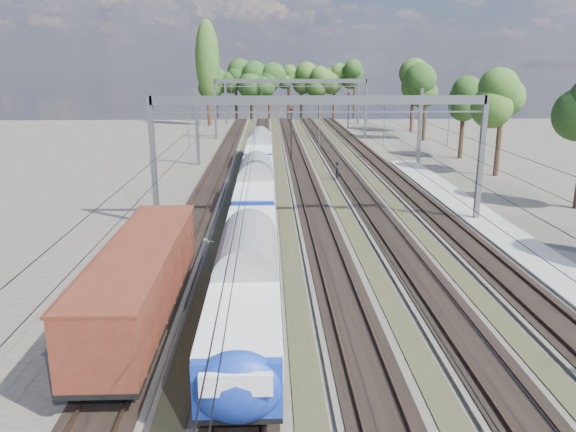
{
  "coord_description": "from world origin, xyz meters",
  "views": [
    {
      "loc": [
        -3.55,
        -8.8,
        11.0
      ],
      "look_at": [
        -2.46,
        21.62,
        2.8
      ],
      "focal_mm": 35.0,
      "sensor_mm": 36.0,
      "label": 1
    }
  ],
  "objects_px": {
    "worker": "(338,171)",
    "signal_far": "(349,105)",
    "emu_train": "(256,181)",
    "signal_near": "(291,127)",
    "freight_boxcar": "(141,279)"
  },
  "relations": [
    {
      "from": "worker",
      "to": "signal_far",
      "type": "xyz_separation_m",
      "value": [
        7.54,
        46.8,
        3.14
      ]
    },
    {
      "from": "emu_train",
      "to": "signal_near",
      "type": "bearing_deg",
      "value": 80.78
    },
    {
      "from": "freight_boxcar",
      "to": "worker",
      "type": "bearing_deg",
      "value": 68.69
    },
    {
      "from": "freight_boxcar",
      "to": "signal_near",
      "type": "distance_m",
      "value": 43.45
    },
    {
      "from": "emu_train",
      "to": "worker",
      "type": "bearing_deg",
      "value": 55.88
    },
    {
      "from": "worker",
      "to": "signal_far",
      "type": "distance_m",
      "value": 47.51
    },
    {
      "from": "signal_near",
      "to": "signal_far",
      "type": "relative_size",
      "value": 1.0
    },
    {
      "from": "freight_boxcar",
      "to": "worker",
      "type": "distance_m",
      "value": 33.91
    },
    {
      "from": "freight_boxcar",
      "to": "signal_far",
      "type": "height_order",
      "value": "signal_far"
    },
    {
      "from": "emu_train",
      "to": "worker",
      "type": "height_order",
      "value": "emu_train"
    },
    {
      "from": "worker",
      "to": "signal_far",
      "type": "relative_size",
      "value": 0.29
    },
    {
      "from": "signal_near",
      "to": "freight_boxcar",
      "type": "bearing_deg",
      "value": -87.08
    },
    {
      "from": "worker",
      "to": "signal_near",
      "type": "relative_size",
      "value": 0.29
    },
    {
      "from": "freight_boxcar",
      "to": "signal_far",
      "type": "relative_size",
      "value": 2.15
    },
    {
      "from": "worker",
      "to": "signal_near",
      "type": "distance_m",
      "value": 12.22
    }
  ]
}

